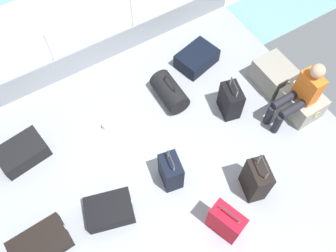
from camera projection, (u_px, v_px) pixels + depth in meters
ground_plane at (167, 161)px, 5.18m from camera, size 4.40×5.20×0.06m
gunwale_port at (97, 52)px, 5.89m from camera, size 0.06×5.20×0.45m
railing_port at (91, 27)px, 5.40m from camera, size 0.04×4.20×1.02m
sea_wake at (70, 24)px, 6.98m from camera, size 12.00×12.00×0.01m
cargo_crate_0 at (273, 74)px, 5.68m from camera, size 0.62×0.49×0.40m
cargo_crate_1 at (301, 103)px, 5.42m from camera, size 0.62×0.49×0.39m
passenger_seated at (300, 94)px, 5.04m from camera, size 0.34×0.66×1.09m
suitcase_0 at (256, 180)px, 4.66m from camera, size 0.43×0.33×0.83m
suitcase_1 at (197, 58)px, 5.94m from camera, size 0.60×0.73×0.26m
suitcase_2 at (230, 101)px, 5.35m from camera, size 0.43×0.33×0.68m
suitcase_3 at (22, 153)px, 5.07m from camera, size 0.54×0.72×0.25m
suitcase_4 at (109, 210)px, 4.66m from camera, size 0.58×0.70×0.25m
suitcase_5 at (171, 171)px, 4.78m from camera, size 0.40×0.31×0.68m
suitcase_6 at (40, 244)px, 4.47m from camera, size 0.48×0.72×0.20m
suitcase_7 at (226, 222)px, 4.43m from camera, size 0.48×0.35×0.64m
duffel_bag at (170, 92)px, 5.54m from camera, size 0.65×0.35×0.50m
paper_cup at (105, 126)px, 5.38m from camera, size 0.08×0.08×0.10m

